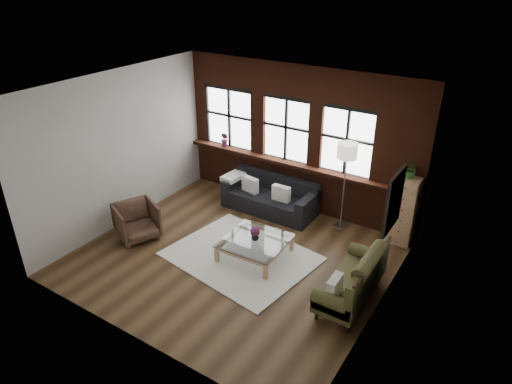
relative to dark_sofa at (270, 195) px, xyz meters
The scene contains 26 objects.
floor 1.97m from the dark_sofa, 78.88° to the right, with size 5.50×5.50×0.00m, color #3D2916.
ceiling 3.42m from the dark_sofa, 78.88° to the right, with size 5.50×5.50×0.00m, color white.
wall_back 1.41m from the dark_sofa, 58.10° to the left, with size 5.50×5.50×0.00m, color #B9B3AC.
wall_front 4.58m from the dark_sofa, 85.15° to the right, with size 5.50×5.50×0.00m, color #B9B3AC.
wall_left 3.28m from the dark_sofa, 141.36° to the right, with size 5.00×5.00×0.00m, color #B9B3AC.
wall_right 3.85m from the dark_sofa, 31.31° to the right, with size 5.00×5.00×0.00m, color #B9B3AC.
brick_backwall 1.39m from the dark_sofa, 55.34° to the left, with size 5.50×0.12×3.20m, color #451D10, non-canonical shape.
sill_ledge 0.88m from the dark_sofa, 50.31° to the left, with size 5.50×0.30×0.08m, color #451D10.
window_left 2.05m from the dark_sofa, 158.92° to the left, with size 1.38×0.10×1.50m, color black, non-canonical shape.
window_mid 1.48m from the dark_sofa, 82.40° to the left, with size 1.38×0.10×1.50m, color black, non-canonical shape.
window_right 2.09m from the dark_sofa, 20.47° to the left, with size 1.38×0.10×1.50m, color black, non-canonical shape.
wall_poster 3.78m from the dark_sofa, 27.35° to the right, with size 0.05×0.74×0.94m, color black, non-canonical shape.
shag_rug 1.93m from the dark_sofa, 75.41° to the right, with size 2.58×2.03×0.03m, color white.
dark_sofa is the anchor object (origin of this frame).
pillow_a 0.50m from the dark_sofa, 167.39° to the right, with size 0.40×0.14×0.34m, color silver.
pillow_b 0.41m from the dark_sofa, 16.05° to the right, with size 0.40×0.14×0.34m, color silver.
vintage_settee 3.26m from the dark_sofa, 34.90° to the right, with size 0.76×1.70×0.91m, color #41401E, non-canonical shape.
pillow_settee 3.53m from the dark_sofa, 42.59° to the right, with size 0.14×0.38×0.34m, color silver.
armchair 2.90m from the dark_sofa, 125.21° to the right, with size 0.77×0.80×0.72m, color #422D21.
coffee_table 1.84m from the dark_sofa, 67.44° to the right, with size 1.15×1.15×0.39m, color tan, non-canonical shape.
vase 1.83m from the dark_sofa, 67.44° to the right, with size 0.14×0.14×0.15m, color #B2B2B2.
flowers 1.84m from the dark_sofa, 67.44° to the right, with size 0.18×0.18×0.18m, color #6D2555.
drawer_chest 2.89m from the dark_sofa, ahead, with size 0.43×0.43×1.40m, color tan.
potted_plant_top 3.11m from the dark_sofa, ahead, with size 0.31×0.27×0.35m, color #2D5923.
floor_lamp 1.75m from the dark_sofa, ahead, with size 0.40×0.40×2.01m, color #A5A5A8, non-canonical shape.
sill_plant 1.79m from the dark_sofa, 164.38° to the left, with size 0.20×0.16×0.36m, color #6D2555.
Camera 1 is at (4.20, -5.81, 5.03)m, focal length 32.00 mm.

